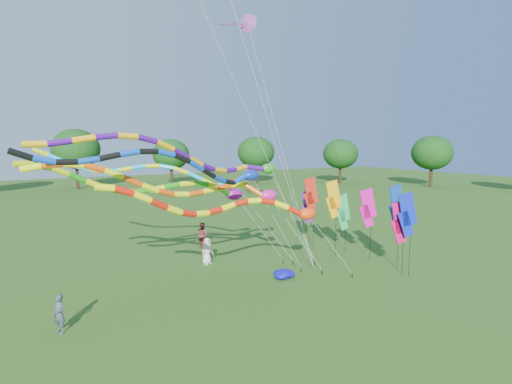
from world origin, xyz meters
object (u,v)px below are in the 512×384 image
tube_kite_orange (194,187)px  person_a (207,251)px  tube_kite_red (244,208)px  person_c (202,235)px  blue_nylon_heap (285,273)px  person_b (59,314)px

tube_kite_orange → person_a: bearing=64.2°
tube_kite_red → person_c: size_ratio=7.20×
blue_nylon_heap → person_a: 5.27m
tube_kite_red → blue_nylon_heap: bearing=29.4°
person_b → person_c: size_ratio=0.86×
person_c → person_a: bearing=141.3°
tube_kite_orange → person_a: size_ratio=8.81×
tube_kite_red → tube_kite_orange: bearing=134.6°
tube_kite_red → tube_kite_orange: size_ratio=0.91×
person_a → person_b: 10.68m
person_a → person_c: bearing=60.5°
person_a → person_b: (-8.94, -5.84, -0.03)m
person_a → person_b: size_ratio=1.03×
blue_nylon_heap → person_b: 11.80m
person_c → blue_nylon_heap: bearing=170.2°
person_b → person_c: person_c is taller
tube_kite_red → person_a: (0.99, 6.54, -3.67)m
tube_kite_orange → person_b: bearing=-165.9°
tube_kite_orange → blue_nylon_heap: (5.51, 0.32, -5.19)m
tube_kite_red → blue_nylon_heap: tube_kite_red is taller
blue_nylon_heap → person_b: person_b is taller
tube_kite_red → person_b: (-7.95, 0.69, -3.70)m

